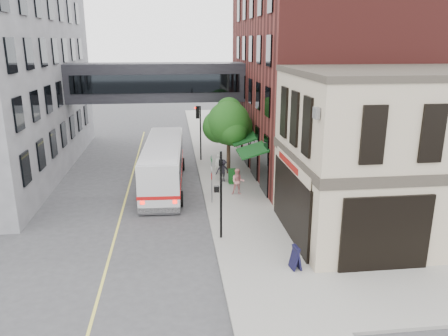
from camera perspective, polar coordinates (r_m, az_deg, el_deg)
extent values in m
plane|color=#38383A|center=(20.64, -0.87, -11.83)|extent=(120.00, 120.00, 0.00)
cube|color=gray|center=(33.75, 0.03, -0.30)|extent=(4.00, 60.00, 0.15)
cube|color=#B6AB8B|center=(23.54, 20.89, 1.31)|extent=(10.00, 8.00, 8.15)
cube|color=#38332B|center=(23.52, 20.91, 1.49)|extent=(10.12, 8.12, 0.50)
cube|color=#38332B|center=(22.89, 21.98, 11.57)|extent=(10.12, 8.12, 0.30)
cube|color=black|center=(22.36, 8.69, -4.53)|extent=(0.14, 6.40, 3.40)
cube|color=black|center=(22.35, 8.59, -4.54)|extent=(0.04, 5.90, 3.00)
cube|color=maroon|center=(22.29, 8.35, 0.70)|extent=(0.03, 3.60, 0.32)
cube|color=#541D1A|center=(35.26, 13.12, 11.47)|extent=(12.00, 18.00, 14.00)
cube|color=#0D3C13|center=(32.94, 2.06, 4.52)|extent=(1.80, 13.00, 0.40)
cube|color=black|center=(36.26, -8.76, 11.03)|extent=(14.00, 3.00, 3.00)
cube|color=black|center=(34.72, -8.83, 10.80)|extent=(13.00, 0.08, 1.40)
cube|color=black|center=(37.81, -8.69, 11.24)|extent=(13.00, 0.08, 1.40)
cylinder|color=black|center=(21.52, -0.39, -3.62)|extent=(0.12, 0.12, 4.50)
cube|color=black|center=(21.38, -0.98, -2.76)|extent=(0.25, 0.22, 0.30)
imported|color=black|center=(20.96, -0.40, 1.14)|extent=(0.20, 0.16, 1.00)
cylinder|color=black|center=(35.93, -3.08, 4.53)|extent=(0.12, 0.12, 4.50)
cube|color=black|center=(35.85, -3.44, 5.07)|extent=(0.25, 0.22, 0.30)
cube|color=black|center=(35.60, -3.48, 7.28)|extent=(0.28, 0.28, 1.00)
sphere|color=#FF0C05|center=(35.54, -3.75, 7.83)|extent=(0.18, 0.18, 0.18)
cylinder|color=gray|center=(26.47, -1.60, -1.47)|extent=(0.08, 0.08, 3.00)
cube|color=white|center=(26.26, -1.66, -0.02)|extent=(0.03, 0.75, 0.22)
cube|color=#0C591E|center=(26.11, -1.67, 1.14)|extent=(0.03, 0.70, 0.18)
cube|color=#B20C0C|center=(26.41, -1.65, -1.06)|extent=(0.03, 0.30, 0.40)
cylinder|color=#382619|center=(32.42, 0.59, 1.70)|extent=(0.28, 0.28, 2.80)
sphere|color=#124613|center=(31.89, 0.60, 5.88)|extent=(3.20, 3.20, 3.20)
sphere|color=#124613|center=(32.57, 1.89, 5.37)|extent=(2.20, 2.20, 2.20)
sphere|color=#124613|center=(32.16, -0.71, 5.42)|extent=(2.40, 2.40, 2.40)
sphere|color=#124613|center=(32.36, 0.65, 7.47)|extent=(2.00, 2.00, 2.00)
cube|color=#D8CC4C|center=(29.91, -12.49, -3.06)|extent=(0.12, 40.00, 0.01)
cube|color=silver|center=(30.28, -7.89, 0.58)|extent=(2.90, 11.25, 2.81)
cube|color=black|center=(30.15, -7.93, 1.47)|extent=(2.95, 11.06, 1.02)
cube|color=#B20C0C|center=(30.41, -7.86, -0.29)|extent=(2.96, 11.27, 0.21)
cylinder|color=black|center=(26.87, -10.87, -4.12)|extent=(0.33, 0.98, 0.97)
cylinder|color=black|center=(26.69, -5.68, -4.04)|extent=(0.33, 0.98, 0.97)
cylinder|color=black|center=(34.21, -9.50, 0.41)|extent=(0.33, 0.98, 0.97)
cylinder|color=black|center=(34.08, -5.44, 0.50)|extent=(0.33, 0.98, 0.97)
imported|color=silver|center=(32.30, -0.73, 0.46)|extent=(0.57, 0.39, 1.51)
imported|color=pink|center=(28.07, 1.83, -1.79)|extent=(0.90, 0.74, 1.72)
imported|color=black|center=(30.64, -0.16, -0.32)|extent=(1.08, 0.68, 1.61)
cube|color=#125019|center=(30.33, 1.07, -1.08)|extent=(0.52, 0.47, 1.02)
cube|color=black|center=(19.60, 9.34, -11.45)|extent=(0.46, 0.64, 1.06)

